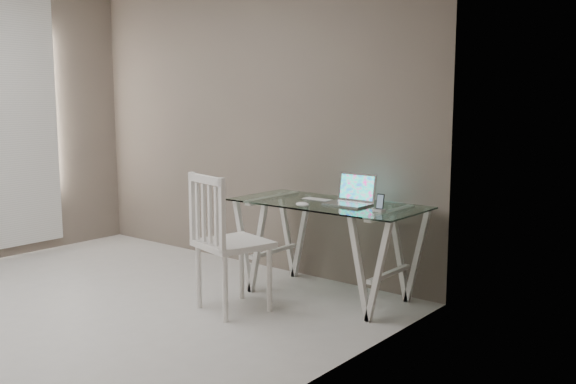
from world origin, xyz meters
TOP-DOWN VIEW (x-y plane):
  - room at (-0.06, 0.02)m, footprint 4.50×4.52m
  - desk at (1.19, 1.85)m, footprint 1.50×0.70m
  - chair at (0.81, 1.09)m, footprint 0.56×0.56m
  - laptop at (1.37, 1.91)m, footprint 0.33×0.26m
  - keyboard at (1.04, 1.91)m, footprint 0.25×0.11m
  - mouse at (1.15, 1.58)m, footprint 0.12×0.07m
  - phone_dock at (1.69, 1.77)m, footprint 0.07×0.07m

SIDE VIEW (x-z plane):
  - desk at x=1.19m, z-range 0.01..0.76m
  - chair at x=0.81m, z-range 0.05..1.07m
  - keyboard at x=1.04m, z-range 0.75..0.75m
  - mouse at x=1.15m, z-range 0.75..0.78m
  - phone_dock at x=1.69m, z-range 0.72..0.84m
  - laptop at x=1.37m, z-range 0.69..0.92m
  - room at x=-0.06m, z-range 0.36..3.07m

